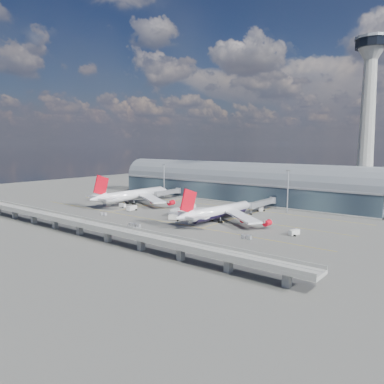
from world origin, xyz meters
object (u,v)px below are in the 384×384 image
Objects in this scene: cargo_train_0 at (103,214)px; cargo_train_2 at (246,237)px; service_truck_0 at (132,208)px; service_truck_1 at (123,205)px; floodlight_mast_left at (164,180)px; airliner_left at (132,195)px; service_truck_3 at (294,232)px; service_truck_5 at (193,207)px; cargo_train_1 at (135,225)px; service_truck_2 at (176,217)px; control_tower at (367,125)px; floodlight_mast_right at (288,190)px; airliner_right at (218,212)px; service_truck_4 at (261,209)px.

cargo_train_2 reaches higher than cargo_train_0.
service_truck_0 is 1.73× the size of service_truck_1.
floodlight_mast_left is 36.55m from airliner_left.
cargo_train_0 is at bearing -106.61° from service_truck_0.
service_truck_3 is 1.12× the size of cargo_train_2.
service_truck_5 is 0.88× the size of cargo_train_1.
service_truck_2 is 1.08× the size of cargo_train_1.
service_truck_0 is (19.46, -18.09, -4.73)m from airliner_left.
floodlight_mast_left is 3.36× the size of service_truck_0.
control_tower reaches higher than floodlight_mast_right.
cargo_train_1 is (-24.61, -36.92, -4.32)m from airliner_right.
airliner_right is at bearing -4.63° from service_truck_0.
cargo_train_1 is at bearing -136.27° from service_truck_3.
floodlight_mast_left is at bearing 175.88° from service_truck_3.
service_truck_5 is at bearing -179.96° from service_truck_3.
service_truck_1 is at bearing 84.09° from cargo_train_2.
service_truck_3 is (26.45, -50.59, -12.31)m from floodlight_mast_right.
service_truck_2 is (-72.15, -86.35, -50.12)m from control_tower.
service_truck_2 is at bearing -115.46° from service_truck_5.
control_tower is at bearing -17.08° from service_truck_5.
cargo_train_1 is at bearing -86.89° from cargo_train_0.
service_truck_1 is 88.28m from service_truck_4.
service_truck_0 is (-59.81, -6.65, -3.64)m from airliner_right.
service_truck_3 is at bearing -21.80° from floodlight_mast_left.
airliner_left is 14.22× the size of cargo_train_2.
floodlight_mast_right reaches higher than airliner_right.
cargo_train_0 is 38.55m from cargo_train_1.
service_truck_0 is 1.46× the size of service_truck_4.
airliner_left is at bearing 49.82° from cargo_train_1.
airliner_right is (-17.33, -47.09, -8.42)m from floodlight_mast_right.
airliner_left is 80.10m from airliner_right.
cargo_train_0 is 0.90× the size of cargo_train_2.
service_truck_1 is 0.87× the size of cargo_train_2.
airliner_right is (-52.33, -75.09, -46.43)m from control_tower.
service_truck_3 is at bearing -62.39° from floodlight_mast_right.
airliner_right is at bearing 58.48° from cargo_train_2.
airliner_left is at bearing 175.30° from airliner_right.
service_truck_3 is (43.78, -3.49, -3.89)m from airliner_right.
service_truck_4 is 82.68m from cargo_train_1.
floodlight_mast_right is 109.00m from cargo_train_0.
service_truck_1 is 117.62m from service_truck_3.
floodlight_mast_left is 4.91× the size of service_truck_4.
service_truck_2 reaches higher than service_truck_4.
airliner_left reaches higher than service_truck_4.
airliner_left is at bearing -159.75° from floodlight_mast_right.
service_truck_1 is at bearing -79.79° from floodlight_mast_left.
service_truck_1 is (-73.84, -2.00, -3.96)m from airliner_right.
service_truck_3 is at bearing -59.19° from cargo_train_0.
service_truck_4 is 93.91m from cargo_train_0.
service_truck_1 reaches higher than cargo_train_2.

